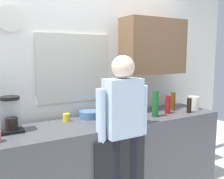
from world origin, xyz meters
TOP-DOWN VIEW (x-y plane):
  - kitchen_counter at (0.00, 0.30)m, footprint 2.77×0.64m
  - dishwasher_panel at (-0.04, -0.03)m, footprint 0.56×0.02m
  - back_wall_assembly at (0.10, 0.70)m, footprint 4.37×0.42m
  - coffee_maker at (-0.95, 0.43)m, footprint 0.20×0.20m
  - bottle_amber_beer at (0.96, 0.32)m, footprint 0.06×0.06m
  - bottle_dark_sauce at (1.03, 0.12)m, footprint 0.06×0.06m
  - bottle_green_wine at (0.55, 0.18)m, footprint 0.07×0.07m
  - bottle_red_vinegar at (0.78, 0.22)m, footprint 0.06×0.06m
  - bottle_olive_oil at (0.21, 0.53)m, footprint 0.06×0.06m
  - cup_yellow_cup at (-0.39, 0.49)m, footprint 0.07×0.07m
  - mixing_bowl at (-0.12, 0.50)m, footprint 0.22×0.22m
  - storage_canister at (1.22, 0.22)m, footprint 0.14×0.14m
  - person_at_sink at (0.00, 0.00)m, footprint 0.57×0.22m

SIDE VIEW (x-z plane):
  - dishwasher_panel at x=-0.04m, z-range 0.00..0.81m
  - kitchen_counter at x=0.00m, z-range 0.00..0.90m
  - mixing_bowl at x=-0.12m, z-range 0.90..0.98m
  - cup_yellow_cup at x=-0.39m, z-range 0.90..0.99m
  - person_at_sink at x=0.00m, z-range 0.15..1.75m
  - storage_canister at x=1.22m, z-range 0.90..1.07m
  - bottle_dark_sauce at x=1.03m, z-range 0.90..1.08m
  - bottle_red_vinegar at x=0.78m, z-range 0.90..1.12m
  - bottle_amber_beer at x=0.96m, z-range 0.90..1.13m
  - bottle_olive_oil at x=0.21m, z-range 0.90..1.15m
  - coffee_maker at x=-0.95m, z-range 0.88..1.21m
  - bottle_green_wine at x=0.55m, z-range 0.90..1.20m
  - back_wall_assembly at x=0.10m, z-range 0.06..2.66m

